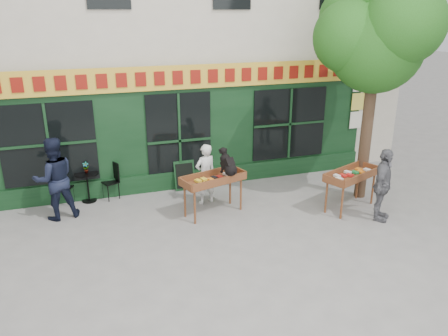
{
  "coord_description": "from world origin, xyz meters",
  "views": [
    {
      "loc": [
        -2.41,
        -8.53,
        4.55
      ],
      "look_at": [
        0.63,
        0.5,
        1.13
      ],
      "focal_mm": 35.0,
      "sensor_mm": 36.0,
      "label": 1
    }
  ],
  "objects": [
    {
      "name": "street_tree",
      "position": [
        4.34,
        0.36,
        4.11
      ],
      "size": [
        3.05,
        2.9,
        5.6
      ],
      "color": "#382619",
      "rests_on": "ground"
    },
    {
      "name": "book_cart_right",
      "position": [
        3.61,
        -0.25,
        0.82
      ],
      "size": [
        1.62,
        1.14,
        0.99
      ],
      "rotation": [
        0.0,
        0.0,
        0.39
      ],
      "color": "brown",
      "rests_on": "ground"
    },
    {
      "name": "man_left",
      "position": [
        -3.12,
        1.46,
        0.97
      ],
      "size": [
        1.08,
        0.92,
        1.94
      ],
      "primitive_type": "imported",
      "rotation": [
        0.0,
        0.0,
        3.36
      ],
      "color": "black",
      "rests_on": "ground"
    },
    {
      "name": "bistro_table",
      "position": [
        -2.42,
        2.2,
        0.54
      ],
      "size": [
        0.6,
        0.6,
        0.76
      ],
      "color": "black",
      "rests_on": "ground"
    },
    {
      "name": "ground",
      "position": [
        0.0,
        0.0,
        0.0
      ],
      "size": [
        80.0,
        80.0,
        0.0
      ],
      "primitive_type": "plane",
      "color": "slate",
      "rests_on": "ground"
    },
    {
      "name": "chalkboard",
      "position": [
        0.08,
        2.19,
        0.4
      ],
      "size": [
        0.56,
        0.2,
        0.79
      ],
      "rotation": [
        0.0,
        0.0,
        0.02
      ],
      "color": "black",
      "rests_on": "ground"
    },
    {
      "name": "bistro_chair_right",
      "position": [
        -1.79,
        2.23,
        0.56
      ],
      "size": [
        0.48,
        0.47,
        0.95
      ],
      "rotation": [
        0.0,
        0.0,
        -1.18
      ],
      "color": "black",
      "rests_on": "ground"
    },
    {
      "name": "book_cart_center",
      "position": [
        0.37,
        0.53,
        0.82
      ],
      "size": [
        1.61,
        1.02,
        0.99
      ],
      "rotation": [
        0.0,
        0.0,
        0.29
      ],
      "color": "brown",
      "rests_on": "ground"
    },
    {
      "name": "man_right",
      "position": [
        3.91,
        -1.0,
        0.85
      ],
      "size": [
        1.02,
        0.98,
        1.7
      ],
      "primitive_type": "imported",
      "rotation": [
        0.0,
        0.0,
        0.74
      ],
      "color": "#5C5C61",
      "rests_on": "ground"
    },
    {
      "name": "woman",
      "position": [
        0.37,
        1.18,
        0.77
      ],
      "size": [
        0.64,
        0.51,
        1.53
      ],
      "primitive_type": "imported",
      "rotation": [
        0.0,
        0.0,
        3.43
      ],
      "color": "silver",
      "rests_on": "ground"
    },
    {
      "name": "potted_plant",
      "position": [
        -2.42,
        2.2,
        0.91
      ],
      "size": [
        0.16,
        0.12,
        0.29
      ],
      "primitive_type": "imported",
      "rotation": [
        0.0,
        0.0,
        -0.13
      ],
      "color": "gray",
      "rests_on": "bistro_table"
    },
    {
      "name": "dog",
      "position": [
        0.72,
        0.48,
        1.29
      ],
      "size": [
        0.5,
        0.67,
        0.6
      ],
      "primitive_type": null,
      "rotation": [
        0.0,
        0.0,
        0.29
      ],
      "color": "black",
      "rests_on": "book_cart_center"
    },
    {
      "name": "bistro_chair_left",
      "position": [
        -3.05,
        2.23,
        0.56
      ],
      "size": [
        0.47,
        0.47,
        0.95
      ],
      "rotation": [
        0.0,
        0.0,
        1.18
      ],
      "color": "black",
      "rests_on": "ground"
    }
  ]
}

